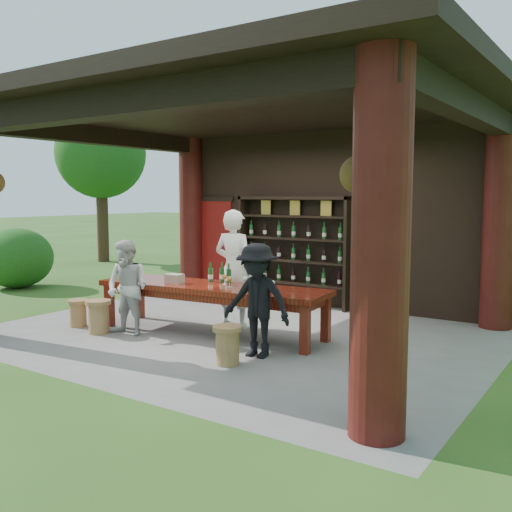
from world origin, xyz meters
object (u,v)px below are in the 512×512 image
Objects in this scene: wine_shelf at (293,251)px; stool_far_left at (78,312)px; stool_near_left at (98,316)px; host at (234,269)px; stool_near_right at (227,344)px; guest_man at (257,300)px; napkin_basket at (175,279)px; guest_woman at (127,288)px; tasting_table at (211,292)px.

wine_shelf is 5.44× the size of stool_far_left.
host is (1.46, 1.51, 0.67)m from stool_near_left.
stool_near_right is 1.12× the size of stool_far_left.
wine_shelf is 4.16m from stool_near_right.
guest_man is 5.71× the size of napkin_basket.
guest_man is (2.26, 0.11, 0.02)m from guest_woman.
napkin_basket is at bearing 46.90° from host.
guest_man is at bearing -27.17° from tasting_table.
stool_near_left is 0.34× the size of guest_man.
tasting_table is 1.26m from guest_woman.
stool_near_right is at bearing 119.22° from host.
tasting_table is at bearing 135.28° from stool_near_right.
guest_man is at bearing 131.35° from host.
stool_near_right is (1.31, -3.87, -0.79)m from wine_shelf.
stool_near_right is at bearing -71.35° from wine_shelf.
stool_far_left is at bearing -118.37° from wine_shelf.
wine_shelf reaches higher than guest_man.
stool_far_left is at bearing 174.37° from stool_near_right.
stool_near_left is at bearing -176.79° from guest_man.
stool_near_left is at bearing 41.64° from host.
tasting_table is (0.15, -2.73, -0.41)m from wine_shelf.
wine_shelf is at bearing -89.99° from host.
stool_near_left is (-1.29, -3.68, -0.77)m from wine_shelf.
tasting_table is 14.34× the size of napkin_basket.
guest_woman is at bearing -103.61° from wine_shelf.
guest_man reaches higher than stool_near_left.
napkin_basket is (-0.58, -0.18, 0.18)m from tasting_table.
guest_woman is (-1.01, -1.33, -0.22)m from host.
host is (2.09, 1.39, 0.71)m from stool_far_left.
napkin_basket is (-1.84, 0.47, 0.08)m from guest_man.
stool_far_left is at bearing -158.32° from tasting_table.
napkin_basket is at bearing 41.78° from stool_near_left.
host is 1.68m from guest_woman.
wine_shelf is 2.17m from host.
tasting_table is at bearing 33.32° from stool_near_left.
tasting_table is 7.32× the size of stool_near_left.
tasting_table is at bearing -86.78° from wine_shelf.
guest_man is (2.71, 0.30, 0.47)m from stool_near_left.
wine_shelf is 2.95m from napkin_basket.
tasting_table is at bearing 83.99° from host.
host is (0.17, -2.16, -0.11)m from wine_shelf.
stool_far_left is 0.30× the size of guest_woman.
napkin_basket is (-1.73, 0.97, 0.56)m from stool_near_right.
host reaches higher than stool_near_right.
stool_near_left is at bearing -109.31° from wine_shelf.
guest_man is 1.91m from napkin_basket.
host is 7.21× the size of napkin_basket.
tasting_table is at bearing 31.93° from guest_woman.
stool_near_left is 1.28m from napkin_basket.
wine_shelf is 3.68m from guest_man.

